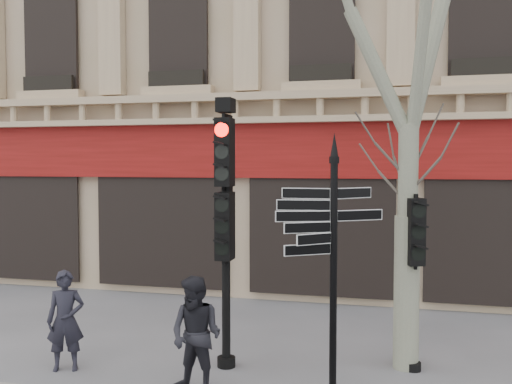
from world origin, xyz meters
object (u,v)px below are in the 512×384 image
at_px(pedestrian_a, 66,320).
at_px(pedestrian_b, 196,335).
at_px(traffic_signal_secondary, 414,251).
at_px(fingerpost, 334,222).
at_px(traffic_signal_main, 226,199).

bearing_deg(pedestrian_a, pedestrian_b, -31.37).
xyz_separation_m(traffic_signal_secondary, pedestrian_b, (-3.04, -1.69, -1.08)).
relative_size(fingerpost, traffic_signal_main, 0.86).
bearing_deg(pedestrian_a, traffic_signal_main, -5.50).
bearing_deg(traffic_signal_main, traffic_signal_secondary, 10.01).
bearing_deg(fingerpost, pedestrian_a, 154.40).
bearing_deg(traffic_signal_main, pedestrian_a, -163.89).
height_order(pedestrian_a, pedestrian_b, pedestrian_b).
distance_m(fingerpost, pedestrian_a, 4.61).
relative_size(fingerpost, pedestrian_a, 2.33).
xyz_separation_m(fingerpost, pedestrian_b, (-1.94, -0.16, -1.66)).
height_order(traffic_signal_secondary, pedestrian_a, traffic_signal_secondary).
xyz_separation_m(traffic_signal_main, pedestrian_a, (-2.45, -0.75, -1.94)).
height_order(fingerpost, pedestrian_a, fingerpost).
distance_m(traffic_signal_secondary, pedestrian_b, 3.64).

